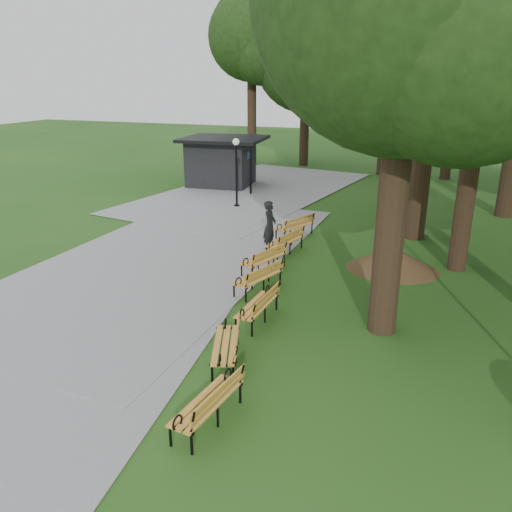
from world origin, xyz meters
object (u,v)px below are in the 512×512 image
(bench_1, at_px, (225,345))
(bench_4, at_px, (263,259))
(lamp_post, at_px, (236,158))
(lawn_tree_1, at_px, (486,49))
(bench_5, at_px, (285,241))
(bench_3, at_px, (258,277))
(dirt_mound, at_px, (393,259))
(person, at_px, (270,226))
(kiosk, at_px, (221,161))
(bench_0, at_px, (207,403))
(bench_6, at_px, (294,226))
(bench_2, at_px, (257,306))

(bench_1, bearing_deg, bench_4, 171.55)
(lamp_post, distance_m, lawn_tree_1, 12.18)
(bench_5, bearing_deg, bench_1, 22.19)
(bench_1, distance_m, bench_3, 4.07)
(lamp_post, bearing_deg, dirt_mound, -37.76)
(bench_4, bearing_deg, bench_1, 30.93)
(person, xyz_separation_m, bench_3, (0.89, -3.75, -0.47))
(kiosk, relative_size, lawn_tree_1, 0.46)
(person, bearing_deg, bench_0, -169.23)
(kiosk, xyz_separation_m, bench_0, (8.42, -19.94, -0.95))
(bench_1, height_order, lawn_tree_1, lawn_tree_1)
(bench_5, bearing_deg, person, -90.00)
(bench_6, bearing_deg, bench_1, 32.26)
(person, distance_m, bench_3, 3.88)
(bench_0, bearing_deg, lawn_tree_1, 164.83)
(bench_1, bearing_deg, bench_3, 170.52)
(bench_3, relative_size, lawn_tree_1, 0.20)
(bench_3, height_order, bench_4, same)
(bench_1, relative_size, bench_6, 1.00)
(person, bearing_deg, bench_1, -169.81)
(person, relative_size, bench_2, 0.96)
(person, height_order, bench_3, person)
(bench_3, bearing_deg, kiosk, -133.80)
(lamp_post, bearing_deg, bench_2, -65.61)
(kiosk, bearing_deg, person, -62.68)
(bench_0, bearing_deg, bench_6, -163.66)
(bench_6, bearing_deg, bench_0, 33.56)
(person, xyz_separation_m, bench_4, (0.51, -2.17, -0.47))
(bench_0, distance_m, bench_5, 9.77)
(bench_4, bearing_deg, lawn_tree_1, 132.29)
(bench_2, relative_size, bench_6, 1.00)
(lamp_post, height_order, bench_4, lamp_post)
(bench_0, distance_m, bench_2, 4.26)
(lamp_post, bearing_deg, bench_0, -69.92)
(dirt_mound, bearing_deg, bench_0, -104.22)
(dirt_mound, distance_m, bench_3, 4.77)
(kiosk, relative_size, bench_0, 2.33)
(bench_5, bearing_deg, dirt_mound, 99.32)
(bench_4, xyz_separation_m, bench_6, (-0.11, 4.04, 0.00))
(person, distance_m, bench_5, 0.80)
(person, distance_m, bench_4, 2.28)
(person, xyz_separation_m, bench_2, (1.53, -5.60, -0.47))
(bench_0, xyz_separation_m, bench_6, (-1.68, 11.70, 0.00))
(lamp_post, height_order, bench_2, lamp_post)
(person, bearing_deg, lamp_post, 31.10)
(person, distance_m, bench_6, 1.98)
(bench_2, distance_m, bench_3, 1.96)
(bench_0, bearing_deg, dirt_mound, 173.94)
(bench_1, bearing_deg, lawn_tree_1, 129.61)
(bench_2, xyz_separation_m, bench_3, (-0.64, 1.85, 0.00))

